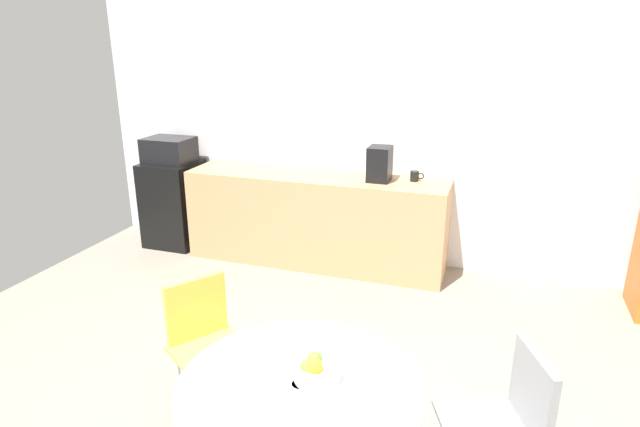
# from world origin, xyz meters

# --- Properties ---
(wall_back) EXTENTS (6.00, 0.10, 2.60)m
(wall_back) POSITION_xyz_m (0.00, 3.00, 1.30)
(wall_back) COLOR silver
(wall_back) RESTS_ON ground_plane
(counter_block) EXTENTS (2.55, 0.60, 0.90)m
(counter_block) POSITION_xyz_m (-0.56, 2.65, 0.45)
(counter_block) COLOR tan
(counter_block) RESTS_ON ground_plane
(mini_fridge) EXTENTS (0.54, 0.54, 0.91)m
(mini_fridge) POSITION_xyz_m (-2.18, 2.65, 0.45)
(mini_fridge) COLOR black
(mini_fridge) RESTS_ON ground_plane
(microwave) EXTENTS (0.48, 0.38, 0.26)m
(microwave) POSITION_xyz_m (-2.18, 2.65, 1.04)
(microwave) COLOR black
(microwave) RESTS_ON mini_fridge
(round_table) EXTENTS (1.10, 1.10, 0.72)m
(round_table) POSITION_xyz_m (0.36, -0.19, 0.59)
(round_table) COLOR silver
(round_table) RESTS_ON ground_plane
(chair_gray) EXTENTS (0.55, 0.55, 0.83)m
(chair_gray) POSITION_xyz_m (1.25, 0.17, 0.52)
(chair_gray) COLOR silver
(chair_gray) RESTS_ON ground_plane
(chair_yellow) EXTENTS (0.58, 0.58, 0.83)m
(chair_yellow) POSITION_xyz_m (-0.45, 0.34, 0.52)
(chair_yellow) COLOR silver
(chair_yellow) RESTS_ON ground_plane
(fruit_bowl) EXTENTS (0.21, 0.21, 0.13)m
(fruit_bowl) POSITION_xyz_m (0.41, -0.14, 0.78)
(fruit_bowl) COLOR silver
(fruit_bowl) RESTS_ON round_table
(mug_white) EXTENTS (0.13, 0.08, 0.09)m
(mug_white) POSITION_xyz_m (0.38, 2.74, 0.95)
(mug_white) COLOR black
(mug_white) RESTS_ON counter_block
(coffee_maker) EXTENTS (0.20, 0.24, 0.32)m
(coffee_maker) POSITION_xyz_m (0.06, 2.65, 1.06)
(coffee_maker) COLOR black
(coffee_maker) RESTS_ON counter_block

